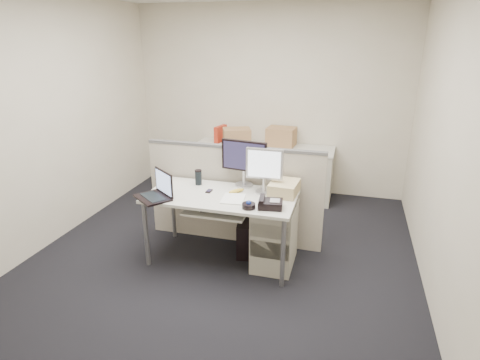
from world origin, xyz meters
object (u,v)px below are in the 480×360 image
(desk, at_px, (221,201))
(monitor_main, at_px, (244,163))
(desk_phone, at_px, (270,204))
(laptop, at_px, (152,186))

(desk, height_order, monitor_main, monitor_main)
(monitor_main, xyz_separation_m, desk_phone, (0.39, -0.50, -0.21))
(laptop, relative_size, desk_phone, 1.59)
(desk, height_order, desk_phone, desk_phone)
(desk_phone, bearing_deg, laptop, 177.27)
(monitor_main, distance_m, desk_phone, 0.67)
(monitor_main, distance_m, laptop, 0.98)
(desk, relative_size, desk_phone, 6.78)
(laptop, bearing_deg, desk, 61.66)
(monitor_main, relative_size, laptop, 1.41)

